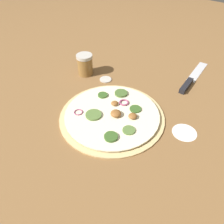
{
  "coord_description": "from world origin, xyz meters",
  "views": [
    {
      "loc": [
        0.4,
        0.32,
        0.48
      ],
      "look_at": [
        0.0,
        0.0,
        0.02
      ],
      "focal_mm": 35.0,
      "sensor_mm": 36.0,
      "label": 1
    }
  ],
  "objects_px": {
    "loose_cap": "(106,79)",
    "spice_jar": "(85,65)",
    "pizza": "(112,115)",
    "knife": "(190,81)"
  },
  "relations": [
    {
      "from": "spice_jar",
      "to": "pizza",
      "type": "bearing_deg",
      "value": 60.89
    },
    {
      "from": "pizza",
      "to": "knife",
      "type": "distance_m",
      "value": 0.36
    },
    {
      "from": "pizza",
      "to": "knife",
      "type": "xyz_separation_m",
      "value": [
        -0.34,
        0.12,
        -0.0
      ]
    },
    {
      "from": "spice_jar",
      "to": "loose_cap",
      "type": "bearing_deg",
      "value": 99.4
    },
    {
      "from": "pizza",
      "to": "spice_jar",
      "type": "bearing_deg",
      "value": -119.11
    },
    {
      "from": "spice_jar",
      "to": "loose_cap",
      "type": "xyz_separation_m",
      "value": [
        -0.02,
        0.09,
        -0.04
      ]
    },
    {
      "from": "pizza",
      "to": "knife",
      "type": "bearing_deg",
      "value": 160.63
    },
    {
      "from": "knife",
      "to": "loose_cap",
      "type": "xyz_separation_m",
      "value": [
        0.18,
        -0.27,
        -0.0
      ]
    },
    {
      "from": "loose_cap",
      "to": "spice_jar",
      "type": "bearing_deg",
      "value": -80.6
    },
    {
      "from": "pizza",
      "to": "spice_jar",
      "type": "xyz_separation_m",
      "value": [
        -0.14,
        -0.24,
        0.04
      ]
    }
  ]
}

